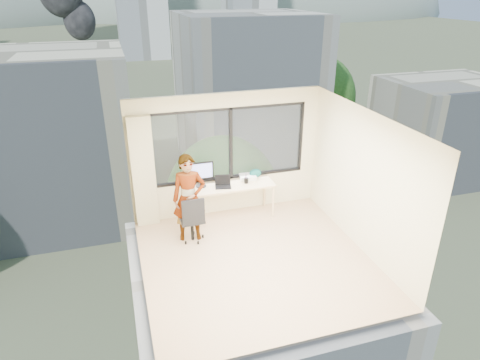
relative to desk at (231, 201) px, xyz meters
name	(u,v)px	position (x,y,z in m)	size (l,w,h in m)	color
floor	(256,260)	(0.00, -1.66, -0.38)	(4.00, 4.00, 0.01)	tan
ceiling	(259,121)	(0.00, -1.66, 2.23)	(4.00, 4.00, 0.01)	white
wall_front	(309,264)	(0.00, -3.66, 0.93)	(4.00, 0.01, 2.60)	beige
wall_left	(135,213)	(-2.00, -1.66, 0.93)	(0.01, 4.00, 2.60)	beige
wall_right	(362,181)	(2.00, -1.66, 0.93)	(0.01, 4.00, 2.60)	beige
window_wall	(228,144)	(0.05, 0.34, 1.15)	(3.30, 0.16, 1.55)	black
curtain	(144,173)	(-1.72, 0.22, 0.77)	(0.45, 0.14, 2.30)	beige
desk	(231,201)	(0.00, 0.00, 0.00)	(1.80, 0.60, 0.75)	beige
chair	(192,217)	(-0.96, -0.65, 0.12)	(0.50, 0.50, 0.98)	black
person	(189,198)	(-0.97, -0.57, 0.49)	(0.63, 0.41, 1.72)	#2D2D33
monitor	(201,174)	(-0.60, 0.11, 0.65)	(0.54, 0.12, 0.54)	black
game_console	(248,177)	(0.43, 0.19, 0.42)	(0.34, 0.29, 0.08)	white
laptop	(223,182)	(-0.18, -0.06, 0.48)	(0.32, 0.34, 0.21)	black
cellphone	(226,188)	(-0.15, -0.13, 0.38)	(0.11, 0.05, 0.01)	black
pen_cup	(246,181)	(0.33, 0.00, 0.43)	(0.09, 0.09, 0.11)	black
handbag	(255,173)	(0.60, 0.20, 0.47)	(0.26, 0.13, 0.20)	#0B4547
exterior_ground	(116,58)	(0.00, 118.34, -14.38)	(400.00, 400.00, 0.04)	#515B3D
near_bldg_a	(30,142)	(-9.00, 28.34, -7.38)	(16.00, 12.00, 14.00)	beige
near_bldg_b	(247,91)	(12.00, 36.34, -6.38)	(14.00, 13.00, 16.00)	silver
near_bldg_c	(443,129)	(30.00, 26.34, -9.38)	(12.00, 10.00, 10.00)	beige
far_tower_b	(140,0)	(8.00, 118.34, 0.62)	(13.00, 13.00, 30.00)	silver
far_tower_c	(248,3)	(45.00, 138.34, -1.38)	(15.00, 15.00, 26.00)	silver
hill_b	(244,12)	(100.00, 318.34, -14.38)	(300.00, 220.00, 96.00)	slate
tree_b	(224,216)	(4.00, 16.34, -9.88)	(7.60, 7.60, 9.00)	#244818
tree_c	(319,106)	(22.00, 38.34, -9.38)	(8.40, 8.40, 10.00)	#244818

